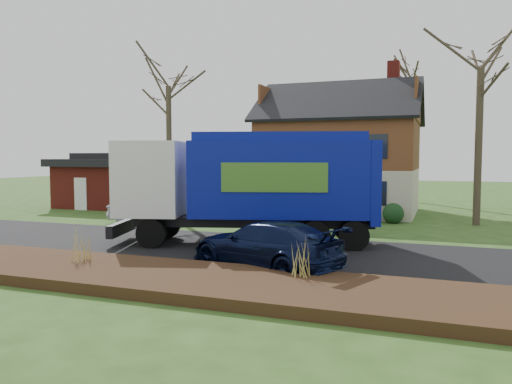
% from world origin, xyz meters
% --- Properties ---
extents(ground, '(120.00, 120.00, 0.00)m').
position_xyz_m(ground, '(0.00, 0.00, 0.00)').
color(ground, '#2A4818').
rests_on(ground, ground).
extents(road, '(80.00, 7.00, 0.02)m').
position_xyz_m(road, '(0.00, 0.00, 0.01)').
color(road, black).
rests_on(road, ground).
extents(mulch_verge, '(80.00, 3.50, 0.30)m').
position_xyz_m(mulch_verge, '(0.00, -5.30, 0.15)').
color(mulch_verge, '#302010').
rests_on(mulch_verge, ground).
extents(main_house, '(12.95, 8.95, 9.26)m').
position_xyz_m(main_house, '(1.49, 13.91, 4.03)').
color(main_house, beige).
rests_on(main_house, ground).
extents(ranch_house, '(9.80, 8.20, 3.70)m').
position_xyz_m(ranch_house, '(-12.00, 13.00, 1.81)').
color(ranch_house, maroon).
rests_on(ranch_house, ground).
extents(garbage_truck, '(10.54, 5.48, 4.36)m').
position_xyz_m(garbage_truck, '(0.97, 1.25, 2.52)').
color(garbage_truck, black).
rests_on(garbage_truck, ground).
extents(silver_sedan, '(4.21, 1.97, 1.33)m').
position_xyz_m(silver_sedan, '(-6.28, 5.15, 0.67)').
color(silver_sedan, '#A6A8AE').
rests_on(silver_sedan, ground).
extents(navy_wagon, '(5.51, 3.77, 1.48)m').
position_xyz_m(navy_wagon, '(2.89, -2.63, 0.74)').
color(navy_wagon, black).
rests_on(navy_wagon, ground).
extents(tree_front_west, '(3.51, 3.51, 10.42)m').
position_xyz_m(tree_front_west, '(-6.91, 8.40, 8.58)').
color(tree_front_west, '#443A29').
rests_on(tree_front_west, ground).
extents(tree_front_east, '(4.03, 4.03, 11.20)m').
position_xyz_m(tree_front_east, '(9.61, 10.34, 9.10)').
color(tree_front_east, '#453A29').
rests_on(tree_front_east, ground).
extents(tree_back, '(4.07, 4.07, 12.89)m').
position_xyz_m(tree_back, '(5.56, 23.29, 10.74)').
color(tree_back, '#423527').
rests_on(tree_back, ground).
extents(grass_clump_mid, '(0.38, 0.31, 1.07)m').
position_xyz_m(grass_clump_mid, '(-2.20, -4.88, 0.83)').
color(grass_clump_mid, tan).
rests_on(grass_clump_mid, mulch_verge).
extents(grass_clump_east, '(0.39, 0.32, 0.97)m').
position_xyz_m(grass_clump_east, '(4.57, -4.46, 0.79)').
color(grass_clump_east, '#A8994A').
rests_on(grass_clump_east, mulch_verge).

